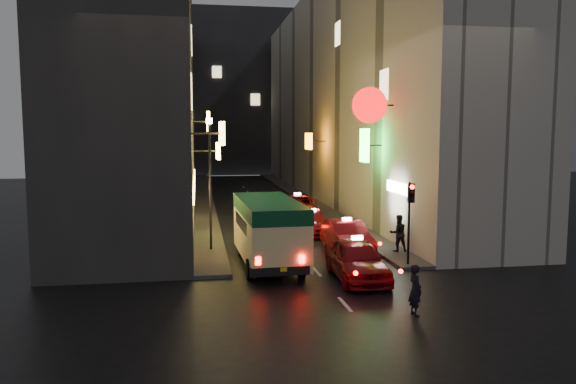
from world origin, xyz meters
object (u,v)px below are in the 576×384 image
taxi_near (357,257)px  pedestrian_crossing (415,287)px  minibus (269,225)px  traffic_light (410,205)px  lamp_post (210,175)px

taxi_near → pedestrian_crossing: bearing=-82.5°
minibus → taxi_near: size_ratio=1.16×
minibus → traffic_light: size_ratio=1.92×
traffic_light → lamp_post: (-8.20, 4.53, 1.04)m
pedestrian_crossing → traffic_light: 6.51m
minibus → traffic_light: 6.03m
minibus → lamp_post: 4.43m
minibus → taxi_near: (3.11, -2.75, -0.89)m
minibus → lamp_post: size_ratio=1.08×
taxi_near → minibus: bearing=138.5°
minibus → lamp_post: bearing=126.6°
lamp_post → pedestrian_crossing: bearing=-59.7°
pedestrian_crossing → traffic_light: size_ratio=0.53×
taxi_near → lamp_post: bearing=132.7°
taxi_near → pedestrian_crossing: size_ratio=3.13×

